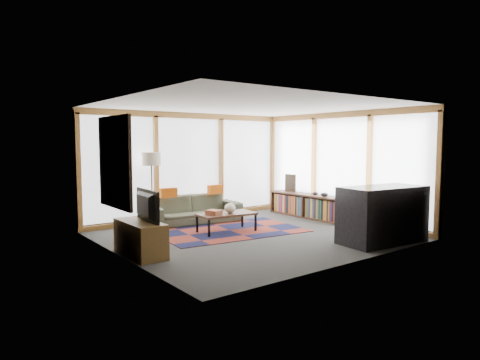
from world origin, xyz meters
TOP-DOWN VIEW (x-y plane):
  - ground at (0.00, 0.00)m, footprint 5.50×5.50m
  - room_envelope at (0.49, 0.56)m, footprint 5.52×5.02m
  - rug at (-0.10, 0.64)m, footprint 3.23×2.30m
  - sofa at (-0.26, 1.87)m, footprint 2.32×1.16m
  - pillow_left at (-0.88, 1.90)m, footprint 0.40×0.15m
  - pillow_right at (0.34, 1.84)m, footprint 0.40×0.13m
  - floor_lamp at (-1.20, 2.07)m, footprint 0.42×0.42m
  - coffee_table at (-0.23, 0.57)m, footprint 1.25×0.70m
  - book_stack at (-0.54, 0.57)m, footprint 0.29×0.33m
  - vase at (-0.15, 0.55)m, footprint 0.29×0.29m
  - bookshelf at (2.43, 0.78)m, footprint 0.43×2.36m
  - bowl_a at (2.40, 0.22)m, footprint 0.20×0.20m
  - bowl_b at (2.48, 0.58)m, footprint 0.16×0.16m
  - shelf_picture at (2.49, 1.48)m, footprint 0.08×0.35m
  - tv_console at (-2.46, -0.10)m, footprint 0.48×1.15m
  - television at (-2.43, -0.15)m, footprint 0.19×0.93m
  - bar_counter at (1.57, -1.97)m, footprint 1.75×0.96m

SIDE VIEW (x-z plane):
  - ground at x=0.00m, z-range 0.00..0.00m
  - rug at x=-0.10m, z-range 0.00..0.01m
  - coffee_table at x=-0.23m, z-range 0.00..0.40m
  - tv_console at x=-2.46m, z-range 0.00..0.58m
  - bookshelf at x=2.43m, z-range 0.00..0.59m
  - sofa at x=-0.26m, z-range 0.00..0.65m
  - book_stack at x=-0.54m, z-range 0.40..0.50m
  - vase at x=-0.15m, z-range 0.40..0.61m
  - bar_counter at x=1.57m, z-range 0.00..1.06m
  - bowl_b at x=2.48m, z-range 0.59..0.66m
  - bowl_a at x=2.40m, z-range 0.59..0.68m
  - pillow_left at x=-0.88m, z-range 0.65..0.86m
  - pillow_right at x=0.34m, z-range 0.65..0.87m
  - shelf_picture at x=2.49m, z-range 0.59..1.05m
  - floor_lamp at x=-1.20m, z-range 0.00..1.66m
  - television at x=-2.43m, z-range 0.58..1.11m
  - room_envelope at x=0.49m, z-range 0.23..2.85m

